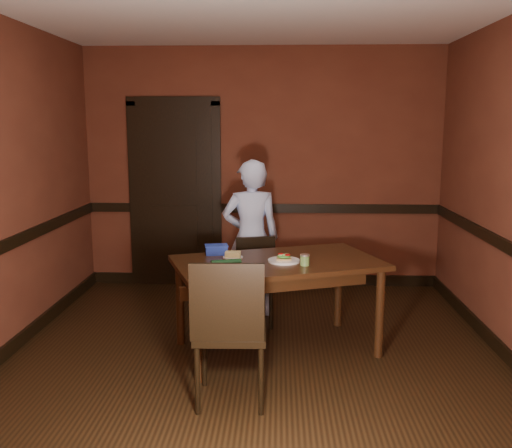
# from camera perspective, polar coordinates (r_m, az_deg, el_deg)

# --- Properties ---
(floor) EXTENTS (4.00, 4.50, 0.01)m
(floor) POSITION_cam_1_polar(r_m,az_deg,el_deg) (4.60, -0.18, -13.76)
(floor) COLOR black
(floor) RESTS_ON ground
(ceiling) EXTENTS (4.00, 4.50, 0.01)m
(ceiling) POSITION_cam_1_polar(r_m,az_deg,el_deg) (4.29, -0.20, 21.36)
(ceiling) COLOR white
(ceiling) RESTS_ON ground
(wall_back) EXTENTS (4.00, 0.02, 2.70)m
(wall_back) POSITION_cam_1_polar(r_m,az_deg,el_deg) (6.48, 0.68, 5.55)
(wall_back) COLOR #5D2B1C
(wall_back) RESTS_ON ground
(wall_front) EXTENTS (4.00, 0.02, 2.70)m
(wall_front) POSITION_cam_1_polar(r_m,az_deg,el_deg) (2.03, -2.98, -4.45)
(wall_front) COLOR #5D2B1C
(wall_front) RESTS_ON ground
(dado_back) EXTENTS (4.00, 0.03, 0.10)m
(dado_back) POSITION_cam_1_polar(r_m,az_deg,el_deg) (6.52, 0.67, 1.59)
(dado_back) COLOR black
(dado_back) RESTS_ON ground
(baseboard_back) EXTENTS (4.00, 0.03, 0.12)m
(baseboard_back) POSITION_cam_1_polar(r_m,az_deg,el_deg) (6.69, 0.66, -5.54)
(baseboard_back) COLOR black
(baseboard_back) RESTS_ON ground
(baseboard_left) EXTENTS (0.03, 4.50, 0.12)m
(baseboard_left) POSITION_cam_1_polar(r_m,az_deg,el_deg) (5.06, -23.75, -11.64)
(baseboard_left) COLOR black
(baseboard_left) RESTS_ON ground
(baseboard_right) EXTENTS (0.03, 4.50, 0.12)m
(baseboard_right) POSITION_cam_1_polar(r_m,az_deg,el_deg) (4.92, 24.21, -12.33)
(baseboard_right) COLOR black
(baseboard_right) RESTS_ON ground
(door) EXTENTS (1.05, 0.07, 2.20)m
(door) POSITION_cam_1_polar(r_m,az_deg,el_deg) (6.58, -8.09, 3.25)
(door) COLOR black
(door) RESTS_ON ground
(dining_table) EXTENTS (1.84, 1.42, 0.76)m
(dining_table) POSITION_cam_1_polar(r_m,az_deg,el_deg) (4.73, 2.12, -8.16)
(dining_table) COLOR black
(dining_table) RESTS_ON floor
(chair_far) EXTENTS (0.45, 0.45, 0.80)m
(chair_far) POSITION_cam_1_polar(r_m,az_deg,el_deg) (5.30, -0.55, -5.91)
(chair_far) COLOR black
(chair_far) RESTS_ON floor
(chair_near) EXTENTS (0.48, 0.48, 1.01)m
(chair_near) POSITION_cam_1_polar(r_m,az_deg,el_deg) (3.87, -2.53, -10.43)
(chair_near) COLOR black
(chair_near) RESTS_ON floor
(person) EXTENTS (0.61, 0.45, 1.52)m
(person) POSITION_cam_1_polar(r_m,az_deg,el_deg) (5.50, -0.50, -1.45)
(person) COLOR #B2C6F0
(person) RESTS_ON floor
(sandwich_plate) EXTENTS (0.26, 0.26, 0.06)m
(sandwich_plate) POSITION_cam_1_polar(r_m,az_deg,el_deg) (4.57, 2.81, -3.57)
(sandwich_plate) COLOR white
(sandwich_plate) RESTS_ON dining_table
(sauce_jar) EXTENTS (0.08, 0.08, 0.09)m
(sauce_jar) POSITION_cam_1_polar(r_m,az_deg,el_deg) (4.46, 4.90, -3.59)
(sauce_jar) COLOR #618941
(sauce_jar) RESTS_ON dining_table
(cheese_saucer) EXTENTS (0.17, 0.17, 0.05)m
(cheese_saucer) POSITION_cam_1_polar(r_m,az_deg,el_deg) (4.70, -2.33, -3.16)
(cheese_saucer) COLOR white
(cheese_saucer) RESTS_ON dining_table
(food_tub) EXTENTS (0.21, 0.17, 0.08)m
(food_tub) POSITION_cam_1_polar(r_m,az_deg,el_deg) (4.83, -3.98, -2.57)
(food_tub) COLOR blue
(food_tub) RESTS_ON dining_table
(wrapped_veg) EXTENTS (0.24, 0.13, 0.06)m
(wrapped_veg) POSITION_cam_1_polar(r_m,az_deg,el_deg) (4.39, -3.02, -3.97)
(wrapped_veg) COLOR #134A20
(wrapped_veg) RESTS_ON dining_table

